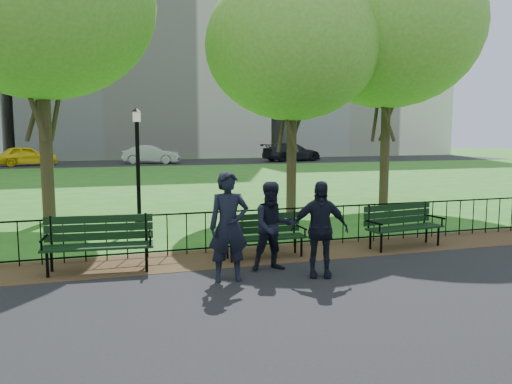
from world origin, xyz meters
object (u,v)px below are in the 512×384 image
object	(u,v)px
tree_near_e	(292,46)
person_mid	(273,226)
taxi	(27,156)
sedan_dark	(292,152)
sedan_silver	(152,154)
lamppost	(138,162)
person_right	(320,229)
park_bench_main	(252,231)
park_bench_right_a	(402,221)
tree_near_w	(39,0)
person_left	(229,227)
tree_mid_e	(389,29)
park_bench_left_a	(99,237)

from	to	relation	value
tree_near_e	person_mid	xyz separation A→B (m)	(-2.70, -6.08, -4.33)
person_mid	taxi	distance (m)	34.38
sedan_dark	sedan_silver	bearing A→B (deg)	79.23
lamppost	person_right	bearing A→B (deg)	-65.52
park_bench_main	taxi	world-z (taller)	taxi
park_bench_right_a	person_right	xyz separation A→B (m)	(-2.71, -1.57, 0.27)
tree_near_w	tree_near_e	bearing A→B (deg)	-4.24
person_mid	park_bench_main	bearing A→B (deg)	99.60
person_left	person_mid	xyz separation A→B (m)	(0.93, 0.40, -0.12)
tree_near_e	person_right	world-z (taller)	tree_near_e
tree_near_e	taxi	size ratio (longest dim) A/B	1.67
tree_near_w	person_mid	distance (m)	9.55
sedan_dark	person_mid	bearing A→B (deg)	147.31
park_bench_right_a	tree_mid_e	world-z (taller)	tree_mid_e
park_bench_main	person_right	world-z (taller)	person_right
park_bench_main	person_mid	bearing A→B (deg)	-82.83
tree_near_w	tree_near_e	xyz separation A→B (m)	(7.16, -0.53, -0.94)
tree_mid_e	person_left	xyz separation A→B (m)	(-7.23, -6.91, -5.02)
park_bench_left_a	park_bench_right_a	size ratio (longest dim) A/B	1.06
sedan_dark	park_bench_left_a	bearing A→B (deg)	142.23
tree_near_e	person_left	bearing A→B (deg)	-119.35
sedan_silver	park_bench_right_a	bearing A→B (deg)	-157.69
park_bench_right_a	person_mid	xyz separation A→B (m)	(-3.36, -0.96, 0.24)
person_mid	person_right	bearing A→B (deg)	-41.84
tree_near_w	person_right	xyz separation A→B (m)	(5.10, -7.22, -5.24)
person_right	sedan_dark	world-z (taller)	person_right
tree_near_w	person_left	world-z (taller)	tree_near_w
tree_near_e	taxi	world-z (taller)	tree_near_e
park_bench_main	sedan_silver	distance (m)	32.12
park_bench_left_a	tree_near_e	bearing A→B (deg)	46.68
park_bench_left_a	park_bench_right_a	bearing A→B (deg)	5.25
park_bench_right_a	person_right	world-z (taller)	person_right
person_right	tree_near_e	bearing A→B (deg)	91.14
tree_near_w	person_left	bearing A→B (deg)	-63.33
lamppost	person_mid	size ratio (longest dim) A/B	1.94
person_left	taxi	xyz separation A→B (m)	(-7.59, 33.71, -0.18)
tree_near_e	sedan_dark	bearing A→B (deg)	68.76
person_left	sedan_dark	bearing A→B (deg)	72.88
park_bench_left_a	tree_near_w	xyz separation A→B (m)	(-1.39, 5.69, 5.47)
taxi	park_bench_right_a	bearing A→B (deg)	-175.07
park_bench_right_a	tree_near_e	size ratio (longest dim) A/B	0.25
park_bench_main	person_left	xyz separation A→B (m)	(-0.81, -1.32, 0.37)
park_bench_right_a	tree_near_e	xyz separation A→B (m)	(-0.66, 5.12, 4.57)
park_bench_main	sedan_dark	world-z (taller)	sedan_dark
tree_near_w	taxi	bearing A→B (deg)	98.67
lamppost	tree_near_e	bearing A→B (deg)	9.35
person_right	sedan_silver	bearing A→B (deg)	107.78
person_left	sedan_silver	bearing A→B (deg)	92.63
taxi	sedan_silver	xyz separation A→B (m)	(9.42, -0.28, -0.01)
tree_near_e	sedan_silver	bearing A→B (deg)	93.83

